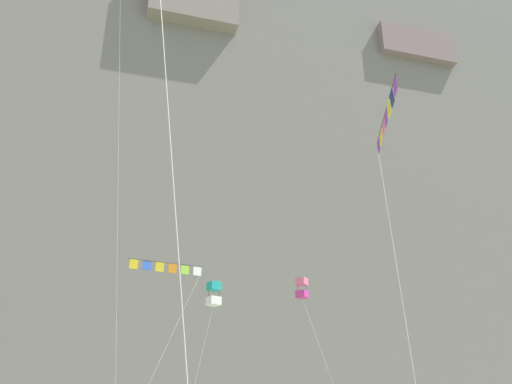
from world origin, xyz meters
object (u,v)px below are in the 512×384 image
object	(u,v)px
kite_delta_low_right	(119,12)
kite_banner_mid_center	(165,274)
kite_banner_upper_right	(388,132)
kite_box_near_cliff	(214,294)
kite_box_front_field	(302,289)

from	to	relation	value
kite_delta_low_right	kite_banner_mid_center	bearing A→B (deg)	-44.23
kite_banner_upper_right	kite_box_near_cliff	bearing A→B (deg)	93.01
kite_banner_upper_right	kite_banner_mid_center	bearing A→B (deg)	107.68
kite_banner_upper_right	kite_delta_low_right	distance (m)	27.90
kite_banner_mid_center	kite_banner_upper_right	bearing A→B (deg)	-72.32
kite_box_near_cliff	kite_box_front_field	bearing A→B (deg)	17.28
kite_box_front_field	kite_banner_upper_right	xyz separation A→B (m)	(-5.57, -22.22, -0.80)
kite_banner_mid_center	kite_box_front_field	world-z (taller)	kite_box_front_field
kite_banner_mid_center	kite_box_front_field	xyz separation A→B (m)	(10.32, 7.34, 1.69)
kite_banner_mid_center	kite_banner_upper_right	world-z (taller)	kite_banner_upper_right
kite_box_front_field	kite_delta_low_right	size ratio (longest dim) A/B	0.37
kite_banner_mid_center	kite_delta_low_right	distance (m)	20.38
kite_banner_mid_center	kite_box_near_cliff	bearing A→B (deg)	55.06
kite_box_front_field	kite_box_near_cliff	xyz separation A→B (m)	(-6.63, -2.06, -1.29)
kite_box_near_cliff	kite_delta_low_right	world-z (taller)	kite_delta_low_right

